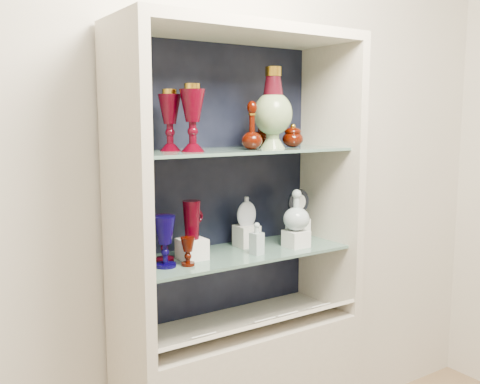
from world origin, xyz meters
TOP-DOWN VIEW (x-y plane):
  - wall_back at (0.00, 1.75)m, footprint 3.50×0.02m
  - cabinet_back_panel at (0.00, 1.72)m, footprint 0.98×0.02m
  - cabinet_side_left at (-0.48, 1.53)m, footprint 0.04×0.40m
  - cabinet_side_right at (0.48, 1.53)m, footprint 0.04×0.40m
  - cabinet_top_cap at (0.00, 1.53)m, footprint 1.00×0.40m
  - shelf_lower at (0.00, 1.55)m, footprint 0.92×0.34m
  - shelf_upper at (0.00, 1.55)m, footprint 0.92×0.34m
  - label_ledge at (0.00, 1.42)m, footprint 0.92×0.17m
  - label_card_0 at (0.03, 1.42)m, footprint 0.10×0.06m
  - label_card_1 at (0.32, 1.42)m, footprint 0.10×0.06m
  - label_card_2 at (-0.25, 1.42)m, footprint 0.10×0.06m
  - label_card_3 at (0.14, 1.42)m, footprint 0.10×0.06m
  - pedestal_lamp_left at (-0.28, 1.59)m, footprint 0.09×0.09m
  - pedestal_lamp_right at (-0.22, 1.51)m, footprint 0.12×0.12m
  - enamel_urn at (0.15, 1.52)m, footprint 0.16×0.16m
  - ruby_decanter_a at (0.03, 1.49)m, footprint 0.09×0.09m
  - ruby_decanter_b at (0.18, 1.64)m, footprint 0.10×0.10m
  - lidded_bowl at (0.28, 1.54)m, footprint 0.11×0.11m
  - cobalt_goblet at (-0.34, 1.51)m, footprint 0.10×0.10m
  - ruby_goblet_tall at (-0.31, 1.59)m, footprint 0.08×0.08m
  - ruby_goblet_small at (-0.26, 1.48)m, footprint 0.06×0.06m
  - riser_ruby_pitcher at (-0.21, 1.56)m, footprint 0.10×0.10m
  - ruby_pitcher at (-0.21, 1.56)m, footprint 0.13×0.10m
  - clear_square_bottle at (0.04, 1.48)m, footprint 0.05×0.05m
  - riser_flat_flask at (0.09, 1.61)m, footprint 0.09×0.09m
  - flat_flask at (0.09, 1.61)m, footprint 0.09×0.04m
  - riser_clear_round_decanter at (0.26, 1.49)m, footprint 0.09×0.09m
  - clear_round_decanter at (0.26, 1.49)m, footprint 0.13×0.13m
  - riser_cameo_medallion at (0.34, 1.57)m, footprint 0.08×0.08m
  - cameo_medallion at (0.34, 1.57)m, footprint 0.12×0.05m

SIDE VIEW (x-z plane):
  - label_ledge at x=0.00m, z-range 0.74..0.82m
  - label_card_0 at x=0.03m, z-range 0.78..0.81m
  - label_card_1 at x=0.32m, z-range 0.78..0.81m
  - label_card_2 at x=-0.25m, z-range 0.78..0.81m
  - label_card_3 at x=0.14m, z-range 0.78..0.81m
  - shelf_lower at x=0.00m, z-range 1.04..1.05m
  - riser_clear_round_decanter at x=0.26m, z-range 1.05..1.12m
  - riser_ruby_pitcher at x=-0.21m, z-range 1.05..1.13m
  - riser_flat_flask at x=0.09m, z-range 1.05..1.14m
  - riser_cameo_medallion at x=0.34m, z-range 1.05..1.15m
  - ruby_goblet_small at x=-0.26m, z-range 1.05..1.16m
  - clear_square_bottle at x=0.04m, z-range 1.05..1.18m
  - ruby_goblet_tall at x=-0.31m, z-range 1.05..1.23m
  - cobalt_goblet at x=-0.34m, z-range 1.05..1.24m
  - flat_flask at x=0.09m, z-range 1.14..1.27m
  - clear_round_decanter at x=0.26m, z-range 1.12..1.29m
  - ruby_pitcher at x=-0.21m, z-range 1.13..1.28m
  - cameo_medallion at x=0.34m, z-range 1.15..1.29m
  - cabinet_back_panel at x=0.00m, z-range 0.75..1.90m
  - cabinet_side_left at x=-0.48m, z-range 0.75..1.90m
  - cabinet_side_right at x=0.48m, z-range 0.75..1.90m
  - wall_back at x=0.00m, z-range 0.00..2.80m
  - shelf_upper at x=0.00m, z-range 1.46..1.47m
  - lidded_bowl at x=0.28m, z-range 1.47..1.57m
  - ruby_decanter_b at x=0.18m, z-range 1.47..1.66m
  - ruby_decanter_a at x=0.03m, z-range 1.47..1.68m
  - pedestal_lamp_left at x=-0.28m, z-range 1.47..1.70m
  - pedestal_lamp_right at x=-0.22m, z-range 1.47..1.72m
  - enamel_urn at x=0.15m, z-range 1.47..1.80m
  - cabinet_top_cap at x=0.00m, z-range 1.90..1.94m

